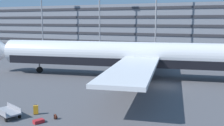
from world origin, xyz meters
TOP-DOWN VIEW (x-y plane):
  - ground_plane at (0.00, 0.00)m, footprint 600.00×600.00m
  - terminal_structure at (0.00, 54.92)m, footprint 161.46×20.49m
  - airliner at (-4.06, 3.35)m, footprint 43.35×35.51m
  - light_mast_far_left at (-46.08, 37.47)m, footprint 1.80×0.50m
  - light_mast_left at (-26.48, 37.47)m, footprint 1.80×0.50m
  - suitcase_laid_flat at (-7.44, -14.11)m, footprint 0.45×0.41m
  - suitcase_teal at (-6.02, -15.57)m, footprint 0.77×0.91m
  - backpack_large at (-5.30, -14.39)m, footprint 0.43×0.43m
  - baggage_cart at (-9.22, -15.49)m, footprint 3.32×2.15m

SIDE VIEW (x-z plane):
  - ground_plane at x=0.00m, z-range 0.00..0.00m
  - suitcase_teal at x=-6.02m, z-range 0.00..0.26m
  - backpack_large at x=-5.30m, z-range -0.03..0.43m
  - suitcase_laid_flat at x=-7.44m, z-range -0.03..0.84m
  - baggage_cart at x=-9.22m, z-range 0.02..0.84m
  - airliner at x=-4.06m, z-range -2.03..7.95m
  - terminal_structure at x=0.00m, z-range 0.00..12.51m
  - light_mast_left at x=-26.48m, z-range 1.69..23.34m
  - light_mast_far_left at x=-46.08m, z-range 1.70..23.86m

